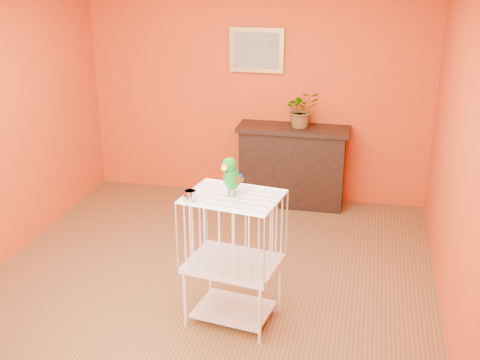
# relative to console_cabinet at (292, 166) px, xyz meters

# --- Properties ---
(ground) EXTENTS (4.50, 4.50, 0.00)m
(ground) POSITION_rel_console_cabinet_xyz_m (-0.47, -2.03, -0.47)
(ground) COLOR brown
(ground) RESTS_ON ground
(room_shell) EXTENTS (4.50, 4.50, 4.50)m
(room_shell) POSITION_rel_console_cabinet_xyz_m (-0.47, -2.03, 1.11)
(room_shell) COLOR #D24113
(room_shell) RESTS_ON ground
(console_cabinet) EXTENTS (1.26, 0.45, 0.94)m
(console_cabinet) POSITION_rel_console_cabinet_xyz_m (0.00, 0.00, 0.00)
(console_cabinet) COLOR black
(console_cabinet) RESTS_ON ground
(potted_plant) EXTENTS (0.51, 0.53, 0.32)m
(potted_plant) POSITION_rel_console_cabinet_xyz_m (0.09, 0.02, 0.63)
(potted_plant) COLOR #26722D
(potted_plant) RESTS_ON console_cabinet
(framed_picture) EXTENTS (0.62, 0.04, 0.50)m
(framed_picture) POSITION_rel_console_cabinet_xyz_m (-0.47, 0.19, 1.28)
(framed_picture) COLOR #B79541
(framed_picture) RESTS_ON room_shell
(birdcage) EXTENTS (0.77, 0.64, 1.07)m
(birdcage) POSITION_rel_console_cabinet_xyz_m (-0.12, -2.48, 0.09)
(birdcage) COLOR silver
(birdcage) RESTS_ON ground
(feed_cup) EXTENTS (0.10, 0.10, 0.07)m
(feed_cup) POSITION_rel_console_cabinet_xyz_m (-0.41, -2.61, 0.64)
(feed_cup) COLOR silver
(feed_cup) RESTS_ON birdcage
(parrot) EXTENTS (0.16, 0.27, 0.30)m
(parrot) POSITION_rel_console_cabinet_xyz_m (-0.14, -2.45, 0.75)
(parrot) COLOR #59544C
(parrot) RESTS_ON birdcage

